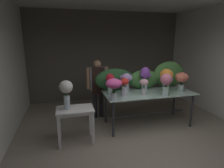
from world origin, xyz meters
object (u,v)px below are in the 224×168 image
florist (98,83)px  vase_white_roses_tall (66,91)px  display_table_glass (148,97)px  side_table_white (75,114)px  vase_fuchsia_tulips (114,85)px  vase_lilac_roses (126,80)px  vase_blush_ranunculus (144,85)px  vase_rosy_lilies (166,82)px  vase_coral_dahlias (181,79)px  vase_crimson_stock (110,83)px  vase_sunset_carnations (166,77)px  vase_violet_peonies (145,77)px  vase_scarlet_freesia (124,85)px

florist → vase_white_roses_tall: 1.39m
display_table_glass → side_table_white: (-1.76, -0.37, -0.10)m
vase_fuchsia_tulips → vase_lilac_roses: vase_lilac_roses is taller
vase_blush_ranunculus → vase_lilac_roses: (-0.34, 0.25, 0.07)m
vase_rosy_lilies → vase_white_roses_tall: size_ratio=0.86×
display_table_glass → vase_lilac_roses: vase_lilac_roses is taller
vase_coral_dahlias → vase_crimson_stock: (-1.72, 0.17, -0.02)m
vase_sunset_carnations → vase_lilac_roses: vase_sunset_carnations is taller
florist → vase_violet_peonies: florist is taller
vase_coral_dahlias → vase_fuchsia_tulips: bearing=-172.1°
vase_violet_peonies → vase_sunset_carnations: bearing=-27.2°
vase_violet_peonies → vase_white_roses_tall: vase_violet_peonies is taller
display_table_glass → vase_rosy_lilies: size_ratio=4.29×
vase_rosy_lilies → side_table_white: bearing=-179.5°
vase_crimson_stock → vase_blush_ranunculus: bearing=-15.7°
florist → vase_crimson_stock: 0.73m
florist → vase_white_roses_tall: florist is taller
vase_coral_dahlias → vase_fuchsia_tulips: (-1.74, -0.24, 0.01)m
vase_scarlet_freesia → side_table_white: bearing=-168.0°
vase_violet_peonies → vase_lilac_roses: size_ratio=1.26×
vase_rosy_lilies → vase_crimson_stock: vase_rosy_lilies is taller
vase_sunset_carnations → vase_rosy_lilies: bearing=-120.0°
florist → vase_violet_peonies: 1.24m
vase_violet_peonies → vase_crimson_stock: 0.91m
vase_coral_dahlias → vase_lilac_roses: (-1.32, 0.22, -0.00)m
vase_violet_peonies → vase_scarlet_freesia: bearing=-155.7°
vase_blush_ranunculus → vase_sunset_carnations: vase_sunset_carnations is taller
vase_blush_ranunculus → vase_white_roses_tall: 1.72m
vase_sunset_carnations → vase_white_roses_tall: vase_sunset_carnations is taller
display_table_glass → vase_lilac_roses: size_ratio=4.63×
vase_crimson_stock → display_table_glass: bearing=-3.0°
side_table_white → vase_fuchsia_tulips: (0.81, 0.00, 0.53)m
display_table_glass → florist: bearing=145.7°
vase_fuchsia_tulips → vase_scarlet_freesia: bearing=37.8°
vase_rosy_lilies → vase_lilac_roses: bearing=150.0°
vase_violet_peonies → vase_coral_dahlias: 0.87m
vase_blush_ranunculus → vase_scarlet_freesia: bearing=177.4°
side_table_white → vase_sunset_carnations: 2.26m
vase_fuchsia_tulips → vase_rosy_lilies: bearing=0.6°
vase_blush_ranunculus → vase_scarlet_freesia: 0.46m
vase_sunset_carnations → vase_lilac_roses: size_ratio=1.21×
vase_scarlet_freesia → vase_rosy_lilies: size_ratio=0.81×
vase_sunset_carnations → vase_crimson_stock: size_ratio=1.15×
vase_blush_ranunculus → vase_crimson_stock: size_ratio=0.75×
vase_fuchsia_tulips → vase_violet_peonies: bearing=29.1°
vase_blush_ranunculus → vase_sunset_carnations: (0.60, 0.08, 0.13)m
display_table_glass → vase_violet_peonies: vase_violet_peonies is taller
vase_crimson_stock → vase_white_roses_tall: 1.06m
vase_sunset_carnations → vase_rosy_lilies: (-0.16, -0.27, -0.06)m
vase_sunset_carnations → vase_crimson_stock: 1.35m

